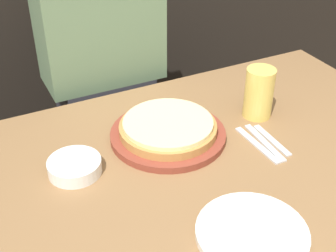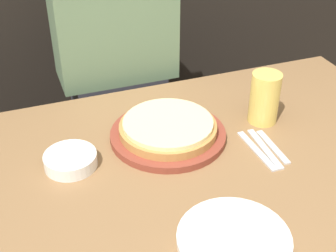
% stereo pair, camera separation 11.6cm
% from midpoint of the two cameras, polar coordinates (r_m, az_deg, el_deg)
% --- Properties ---
extents(pizza_on_board, '(0.32, 0.32, 0.06)m').
position_cam_midpoint_polar(pizza_on_board, '(1.30, 2.55, -0.63)').
color(pizza_on_board, brown).
rests_on(pizza_on_board, dining_table).
extents(beer_glass, '(0.09, 0.09, 0.15)m').
position_cam_midpoint_polar(beer_glass, '(1.39, 14.08, 3.52)').
color(beer_glass, '#E5C65B').
rests_on(beer_glass, dining_table).
extents(dinner_plate, '(0.24, 0.24, 0.02)m').
position_cam_midpoint_polar(dinner_plate, '(1.04, 11.32, -13.52)').
color(dinner_plate, white).
rests_on(dinner_plate, dining_table).
extents(side_bowl, '(0.14, 0.14, 0.04)m').
position_cam_midpoint_polar(side_bowl, '(1.22, -9.15, -4.22)').
color(side_bowl, white).
rests_on(side_bowl, dining_table).
extents(fork, '(0.02, 0.19, 0.00)m').
position_cam_midpoint_polar(fork, '(1.30, 13.30, -3.01)').
color(fork, silver).
rests_on(fork, dining_table).
extents(dinner_knife, '(0.03, 0.19, 0.00)m').
position_cam_midpoint_polar(dinner_knife, '(1.31, 14.22, -2.77)').
color(dinner_knife, silver).
rests_on(dinner_knife, dining_table).
extents(spoon, '(0.02, 0.16, 0.00)m').
position_cam_midpoint_polar(spoon, '(1.32, 15.13, -2.53)').
color(spoon, silver).
rests_on(spoon, dining_table).
extents(diner_person, '(0.40, 0.20, 1.36)m').
position_cam_midpoint_polar(diner_person, '(1.73, -4.20, 4.13)').
color(diner_person, '#33333D').
rests_on(diner_person, ground_plane).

